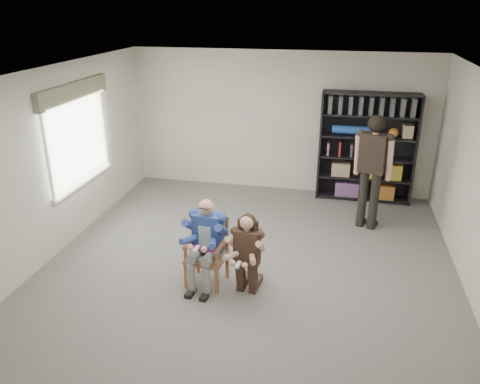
% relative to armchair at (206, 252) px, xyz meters
% --- Properties ---
extents(room_shell, '(6.00, 7.00, 2.80)m').
position_rel_armchair_xyz_m(room_shell, '(0.48, 0.26, 0.92)').
color(room_shell, white).
rests_on(room_shell, ground).
extents(floor, '(6.00, 7.00, 0.01)m').
position_rel_armchair_xyz_m(floor, '(0.48, 0.26, -0.48)').
color(floor, '#5E5D58').
rests_on(floor, ground).
extents(window_left, '(0.16, 2.00, 1.75)m').
position_rel_armchair_xyz_m(window_left, '(-2.47, 1.26, 1.15)').
color(window_left, white).
rests_on(window_left, room_shell).
extents(armchair, '(0.61, 0.60, 0.97)m').
position_rel_armchair_xyz_m(armchair, '(0.00, 0.00, 0.00)').
color(armchair, '#AA6D3C').
rests_on(armchair, floor).
extents(seated_man, '(0.62, 0.81, 1.26)m').
position_rel_armchair_xyz_m(seated_man, '(0.00, 0.00, 0.15)').
color(seated_man, navy).
rests_on(seated_man, floor).
extents(kneeling_woman, '(0.56, 0.82, 1.15)m').
position_rel_armchair_xyz_m(kneeling_woman, '(0.58, -0.12, 0.09)').
color(kneeling_woman, '#36261A').
rests_on(kneeling_woman, floor).
extents(bookshelf, '(1.80, 0.38, 2.10)m').
position_rel_armchair_xyz_m(bookshelf, '(2.18, 3.54, 0.57)').
color(bookshelf, black).
rests_on(bookshelf, floor).
extents(standing_man, '(0.68, 0.53, 1.96)m').
position_rel_armchair_xyz_m(standing_man, '(2.22, 2.26, 0.50)').
color(standing_man, black).
rests_on(standing_man, floor).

